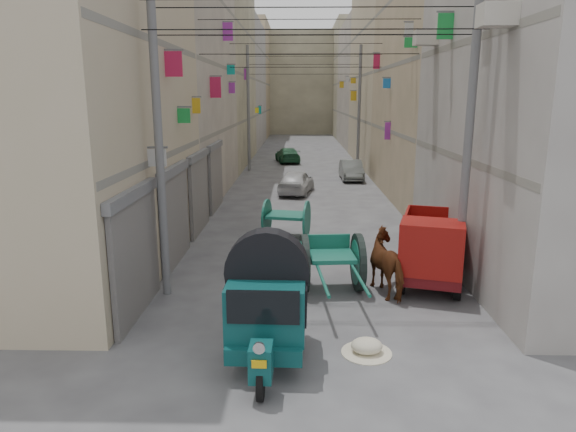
{
  "coord_description": "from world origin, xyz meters",
  "views": [
    {
      "loc": [
        -0.33,
        -6.01,
        4.81
      ],
      "look_at": [
        -0.58,
        6.5,
        1.89
      ],
      "focal_mm": 32.0,
      "sensor_mm": 36.0,
      "label": 1
    }
  ],
  "objects_px": {
    "mini_truck": "(431,253)",
    "feed_sack": "(367,346)",
    "tonga_cart": "(331,262)",
    "distant_car_green": "(288,155)",
    "second_cart": "(287,217)",
    "distant_car_white": "(296,182)",
    "distant_car_grey": "(351,170)",
    "horse": "(391,263)",
    "auto_rickshaw": "(268,302)"
  },
  "relations": [
    {
      "from": "mini_truck",
      "to": "feed_sack",
      "type": "distance_m",
      "value": 4.24
    },
    {
      "from": "tonga_cart",
      "to": "distant_car_green",
      "type": "height_order",
      "value": "tonga_cart"
    },
    {
      "from": "second_cart",
      "to": "distant_car_white",
      "type": "relative_size",
      "value": 0.49
    },
    {
      "from": "tonga_cart",
      "to": "mini_truck",
      "type": "bearing_deg",
      "value": 2.62
    },
    {
      "from": "tonga_cart",
      "to": "distant_car_grey",
      "type": "xyz_separation_m",
      "value": [
        2.29,
        17.92,
        -0.19
      ]
    },
    {
      "from": "second_cart",
      "to": "feed_sack",
      "type": "distance_m",
      "value": 8.52
    },
    {
      "from": "mini_truck",
      "to": "horse",
      "type": "distance_m",
      "value": 1.21
    },
    {
      "from": "auto_rickshaw",
      "to": "second_cart",
      "type": "relative_size",
      "value": 1.58
    },
    {
      "from": "distant_car_green",
      "to": "distant_car_white",
      "type": "bearing_deg",
      "value": 83.58
    },
    {
      "from": "auto_rickshaw",
      "to": "distant_car_grey",
      "type": "height_order",
      "value": "auto_rickshaw"
    },
    {
      "from": "distant_car_white",
      "to": "feed_sack",
      "type": "bearing_deg",
      "value": 105.53
    },
    {
      "from": "second_cart",
      "to": "horse",
      "type": "xyz_separation_m",
      "value": [
        2.71,
        -5.18,
        0.06
      ]
    },
    {
      "from": "auto_rickshaw",
      "to": "distant_car_green",
      "type": "relative_size",
      "value": 0.72
    },
    {
      "from": "auto_rickshaw",
      "to": "distant_car_grey",
      "type": "bearing_deg",
      "value": 81.84
    },
    {
      "from": "tonga_cart",
      "to": "feed_sack",
      "type": "relative_size",
      "value": 5.5
    },
    {
      "from": "tonga_cart",
      "to": "horse",
      "type": "xyz_separation_m",
      "value": [
        1.47,
        -0.12,
        0.01
      ]
    },
    {
      "from": "horse",
      "to": "distant_car_green",
      "type": "relative_size",
      "value": 0.49
    },
    {
      "from": "distant_car_green",
      "to": "mini_truck",
      "type": "bearing_deg",
      "value": 89.7
    },
    {
      "from": "feed_sack",
      "to": "horse",
      "type": "distance_m",
      "value": 3.35
    },
    {
      "from": "second_cart",
      "to": "horse",
      "type": "relative_size",
      "value": 0.94
    },
    {
      "from": "mini_truck",
      "to": "distant_car_white",
      "type": "distance_m",
      "value": 13.53
    },
    {
      "from": "distant_car_grey",
      "to": "distant_car_green",
      "type": "relative_size",
      "value": 0.93
    },
    {
      "from": "feed_sack",
      "to": "distant_car_white",
      "type": "bearing_deg",
      "value": 94.88
    },
    {
      "from": "horse",
      "to": "distant_car_white",
      "type": "height_order",
      "value": "horse"
    },
    {
      "from": "horse",
      "to": "distant_car_green",
      "type": "xyz_separation_m",
      "value": [
        -3.12,
        26.13,
        -0.23
      ]
    },
    {
      "from": "tonga_cart",
      "to": "mini_truck",
      "type": "height_order",
      "value": "mini_truck"
    },
    {
      "from": "tonga_cart",
      "to": "feed_sack",
      "type": "height_order",
      "value": "tonga_cart"
    },
    {
      "from": "feed_sack",
      "to": "horse",
      "type": "height_order",
      "value": "horse"
    },
    {
      "from": "horse",
      "to": "distant_car_grey",
      "type": "relative_size",
      "value": 0.52
    },
    {
      "from": "feed_sack",
      "to": "distant_car_grey",
      "type": "height_order",
      "value": "distant_car_grey"
    },
    {
      "from": "second_cart",
      "to": "feed_sack",
      "type": "height_order",
      "value": "second_cart"
    },
    {
      "from": "mini_truck",
      "to": "feed_sack",
      "type": "relative_size",
      "value": 6.06
    },
    {
      "from": "auto_rickshaw",
      "to": "horse",
      "type": "distance_m",
      "value": 4.42
    },
    {
      "from": "horse",
      "to": "feed_sack",
      "type": "bearing_deg",
      "value": 54.37
    },
    {
      "from": "auto_rickshaw",
      "to": "distant_car_grey",
      "type": "xyz_separation_m",
      "value": [
        3.68,
        21.39,
        -0.54
      ]
    },
    {
      "from": "distant_car_grey",
      "to": "distant_car_green",
      "type": "height_order",
      "value": "distant_car_grey"
    },
    {
      "from": "feed_sack",
      "to": "tonga_cart",
      "type": "bearing_deg",
      "value": 98.45
    },
    {
      "from": "distant_car_grey",
      "to": "tonga_cart",
      "type": "bearing_deg",
      "value": -97.98
    },
    {
      "from": "mini_truck",
      "to": "distant_car_white",
      "type": "height_order",
      "value": "mini_truck"
    },
    {
      "from": "feed_sack",
      "to": "distant_car_green",
      "type": "xyz_separation_m",
      "value": [
        -2.13,
        29.28,
        0.39
      ]
    },
    {
      "from": "auto_rickshaw",
      "to": "feed_sack",
      "type": "height_order",
      "value": "auto_rickshaw"
    },
    {
      "from": "distant_car_grey",
      "to": "distant_car_green",
      "type": "bearing_deg",
      "value": 115.2
    },
    {
      "from": "feed_sack",
      "to": "distant_car_grey",
      "type": "distance_m",
      "value": 21.26
    },
    {
      "from": "second_cart",
      "to": "feed_sack",
      "type": "bearing_deg",
      "value": -67.33
    },
    {
      "from": "mini_truck",
      "to": "tonga_cart",
      "type": "bearing_deg",
      "value": -156.57
    },
    {
      "from": "mini_truck",
      "to": "feed_sack",
      "type": "xyz_separation_m",
      "value": [
        -2.09,
        -3.6,
        -0.76
      ]
    },
    {
      "from": "auto_rickshaw",
      "to": "distant_car_green",
      "type": "bearing_deg",
      "value": 92.09
    },
    {
      "from": "feed_sack",
      "to": "distant_car_white",
      "type": "xyz_separation_m",
      "value": [
        -1.42,
        16.67,
        0.45
      ]
    },
    {
      "from": "second_cart",
      "to": "distant_car_green",
      "type": "bearing_deg",
      "value": 102.05
    },
    {
      "from": "distant_car_grey",
      "to": "distant_car_white",
      "type": "bearing_deg",
      "value": -126.24
    }
  ]
}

